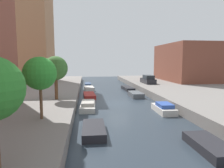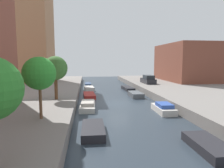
% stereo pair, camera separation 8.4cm
% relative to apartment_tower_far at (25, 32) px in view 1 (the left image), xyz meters
% --- Properties ---
extents(ground_plane, '(84.00, 84.00, 0.00)m').
position_rel_apartment_tower_far_xyz_m(ground_plane, '(16.00, -18.94, -10.95)').
color(ground_plane, '#28333D').
extents(apartment_tower_far, '(10.00, 10.02, 19.90)m').
position_rel_apartment_tower_far_xyz_m(apartment_tower_far, '(0.00, 0.00, 0.00)').
color(apartment_tower_far, '#9E704C').
rests_on(apartment_tower_far, quay_left).
extents(low_block_right, '(10.00, 14.69, 7.81)m').
position_rel_apartment_tower_far_xyz_m(low_block_right, '(34.00, -1.95, -6.05)').
color(low_block_right, brown).
rests_on(low_block_right, quay_right).
extents(street_tree_1, '(2.38, 2.38, 4.53)m').
position_rel_apartment_tower_far_xyz_m(street_tree_1, '(8.84, -27.70, -6.63)').
color(street_tree_1, brown).
rests_on(street_tree_1, quay_left).
extents(street_tree_2, '(2.61, 2.61, 4.75)m').
position_rel_apartment_tower_far_xyz_m(street_tree_2, '(8.84, -20.28, -6.54)').
color(street_tree_2, brown).
rests_on(street_tree_2, quay_left).
extents(parked_car, '(1.80, 4.71, 1.57)m').
position_rel_apartment_tower_far_xyz_m(parked_car, '(23.75, -6.40, -9.29)').
color(parked_car, black).
rests_on(parked_car, quay_right).
extents(moored_boat_left_1, '(1.66, 3.68, 0.58)m').
position_rel_apartment_tower_far_xyz_m(moored_boat_left_1, '(12.61, -28.61, -10.66)').
color(moored_boat_left_1, '#232328').
rests_on(moored_boat_left_1, ground_plane).
extents(moored_boat_left_2, '(1.79, 4.61, 0.88)m').
position_rel_apartment_tower_far_xyz_m(moored_boat_left_2, '(12.27, -21.03, -10.58)').
color(moored_boat_left_2, beige).
rests_on(moored_boat_left_2, ground_plane).
extents(moored_boat_left_3, '(1.78, 4.41, 0.53)m').
position_rel_apartment_tower_far_xyz_m(moored_boat_left_3, '(12.53, -14.05, -10.68)').
color(moored_boat_left_3, maroon).
rests_on(moored_boat_left_3, ground_plane).
extents(moored_boat_left_4, '(1.82, 3.34, 0.68)m').
position_rel_apartment_tower_far_xyz_m(moored_boat_left_4, '(12.59, -7.46, -10.61)').
color(moored_boat_left_4, beige).
rests_on(moored_boat_left_4, ground_plane).
extents(moored_boat_left_5, '(1.29, 3.72, 0.51)m').
position_rel_apartment_tower_far_xyz_m(moored_boat_left_5, '(12.46, -0.22, -10.69)').
color(moored_boat_left_5, '#33476B').
rests_on(moored_boat_left_5, ground_plane).
extents(moored_boat_right_1, '(1.75, 3.66, 0.56)m').
position_rel_apartment_tower_far_xyz_m(moored_boat_right_1, '(19.24, -32.19, -10.67)').
color(moored_boat_right_1, '#232328').
rests_on(moored_boat_right_1, ground_plane).
extents(moored_boat_right_2, '(1.61, 3.63, 0.98)m').
position_rel_apartment_tower_far_xyz_m(moored_boat_right_2, '(19.92, -23.57, -10.53)').
color(moored_boat_right_2, beige).
rests_on(moored_boat_right_2, ground_plane).
extents(moored_boat_right_3, '(1.66, 3.51, 0.68)m').
position_rel_apartment_tower_far_xyz_m(moored_boat_right_3, '(19.26, -14.70, -10.61)').
color(moored_boat_right_3, '#4C5156').
rests_on(moored_boat_right_3, ground_plane).
extents(moored_boat_right_4, '(1.71, 4.64, 0.58)m').
position_rel_apartment_tower_far_xyz_m(moored_boat_right_4, '(19.53, -7.83, -10.66)').
color(moored_boat_right_4, '#232328').
rests_on(moored_boat_right_4, ground_plane).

